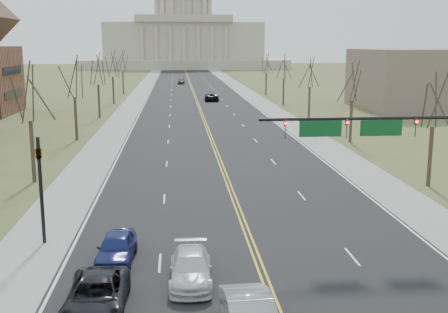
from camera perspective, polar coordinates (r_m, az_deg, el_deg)
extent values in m
cube|color=black|center=(127.53, -3.10, 6.48)|extent=(20.00, 380.00, 0.01)
cube|color=black|center=(25.79, 4.72, -13.71)|extent=(120.00, 14.00, 0.01)
cube|color=gray|center=(127.72, -8.52, 6.38)|extent=(4.00, 380.00, 0.03)
cube|color=gray|center=(128.48, 2.30, 6.53)|extent=(4.00, 380.00, 0.03)
cube|color=gold|center=(127.53, -3.10, 6.48)|extent=(0.42, 380.00, 0.01)
cube|color=silver|center=(127.60, -7.53, 6.40)|extent=(0.15, 380.00, 0.01)
cube|color=silver|center=(128.22, 1.31, 6.52)|extent=(0.15, 380.00, 0.01)
cube|color=#B0A593|center=(267.18, -4.10, 9.47)|extent=(90.00, 60.00, 4.00)
cube|color=#B0A593|center=(267.03, -4.13, 11.61)|extent=(70.00, 40.00, 16.00)
cube|color=#B0A593|center=(246.76, -4.09, 13.84)|extent=(42.00, 3.00, 3.00)
cylinder|color=#B0A593|center=(267.46, -4.17, 14.61)|extent=(24.00, 24.00, 12.00)
cylinder|color=black|center=(32.54, 14.08, 3.76)|extent=(12.00, 0.18, 0.18)
imported|color=black|center=(33.70, 18.87, 2.80)|extent=(0.35, 0.40, 1.10)
sphere|color=#FF0C0C|center=(33.52, 19.01, 3.35)|extent=(0.18, 0.18, 0.18)
imported|color=black|center=(32.30, 12.35, 2.80)|extent=(0.35, 0.40, 1.10)
sphere|color=#FF0C0C|center=(32.11, 12.46, 3.38)|extent=(0.18, 0.18, 0.18)
imported|color=black|center=(31.45, 6.24, 2.77)|extent=(0.35, 0.40, 1.10)
sphere|color=#FF0C0C|center=(31.25, 6.31, 3.36)|extent=(0.18, 0.18, 0.18)
cube|color=#0C4C1E|center=(32.95, 15.68, 2.81)|extent=(2.40, 0.12, 0.90)
cube|color=#0C4C1E|center=(31.89, 9.77, 2.79)|extent=(2.40, 0.12, 0.90)
cylinder|color=black|center=(32.39, -18.09, -3.35)|extent=(0.20, 0.20, 6.00)
imported|color=black|center=(31.92, -18.33, 0.47)|extent=(0.32, 0.36, 0.99)
cylinder|color=#35251F|center=(46.23, 20.20, -0.02)|extent=(0.32, 0.32, 4.68)
cylinder|color=#35251F|center=(47.20, -18.87, 0.46)|extent=(0.32, 0.32, 4.95)
cylinder|color=#35251F|center=(64.63, 12.76, 3.48)|extent=(0.32, 0.32, 4.68)
cylinder|color=#35251F|center=(66.54, -14.81, 3.73)|extent=(0.32, 0.32, 4.95)
cylinder|color=#35251F|center=(83.77, 8.65, 5.39)|extent=(0.32, 0.32, 4.68)
cylinder|color=#35251F|center=(86.18, -12.58, 5.51)|extent=(0.32, 0.32, 4.95)
cylinder|color=#35251F|center=(103.23, 6.06, 6.57)|extent=(0.32, 0.32, 4.68)
cylinder|color=#35251F|center=(105.96, -11.18, 6.62)|extent=(0.32, 0.32, 4.95)
cylinder|color=#35251F|center=(122.87, 4.29, 7.37)|extent=(0.32, 0.32, 4.68)
cylinder|color=#35251F|center=(125.81, -10.21, 7.38)|extent=(0.32, 0.32, 4.95)
cube|color=black|center=(94.80, -20.55, 5.98)|extent=(0.10, 9.80, 1.20)
cube|color=black|center=(94.57, -20.71, 8.19)|extent=(0.10, 9.80, 1.20)
cube|color=#765E53|center=(103.08, 20.57, 7.39)|extent=(25.00, 20.00, 10.00)
imported|color=black|center=(24.33, -12.83, -13.64)|extent=(2.47, 5.32, 1.48)
imported|color=silver|center=(26.58, -3.41, -11.26)|extent=(2.07, 4.81, 1.38)
imported|color=navy|center=(29.34, -10.87, -9.09)|extent=(2.00, 4.50, 1.51)
imported|color=black|center=(109.65, -1.28, 6.11)|extent=(2.80, 5.79, 1.59)
imported|color=#4E5156|center=(156.19, -4.36, 7.66)|extent=(2.00, 4.76, 1.61)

